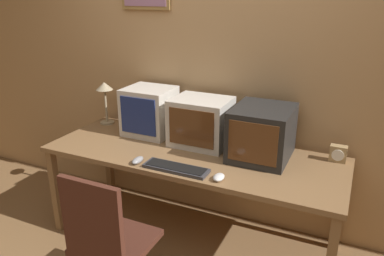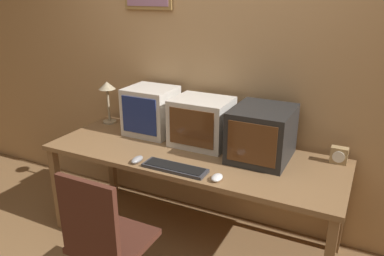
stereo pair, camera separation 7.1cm
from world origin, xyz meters
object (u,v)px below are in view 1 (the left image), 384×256
Objects in this scene: monitor_left at (149,111)px; office_chair at (110,253)px; monitor_center at (201,122)px; keyboard_main at (176,168)px; mouse_far_corner at (138,160)px; desk_lamp at (105,92)px; mouse_near_keyboard at (219,177)px; monitor_right at (262,133)px; desk_clock at (338,154)px.

office_chair is (0.33, -1.04, -0.54)m from monitor_left.
monitor_center reaches higher than keyboard_main.
mouse_far_corner is (-0.26, -0.50, -0.16)m from monitor_center.
monitor_left is at bearing -6.22° from desk_lamp.
desk_lamp is at bearing 155.87° from mouse_near_keyboard.
monitor_left is 0.74m from keyboard_main.
mouse_near_keyboard is 0.11× the size of office_chair.
desk_lamp is (-0.70, 0.58, 0.27)m from mouse_far_corner.
monitor_center is at bearing -3.75° from monitor_left.
monitor_left is 3.78× the size of mouse_near_keyboard.
monitor_right is 1.25× the size of desk_lamp.
mouse_near_keyboard is at bearing -24.13° from desk_lamp.
monitor_right is 0.50× the size of office_chair.
mouse_far_corner is 0.31× the size of desk_lamp.
desk_lamp reaches higher than office_chair.
keyboard_main is at bearing -86.16° from monitor_center.
mouse_far_corner is 1.01× the size of desk_clock.
desk_clock is at bearing 31.66° from keyboard_main.
monitor_center reaches higher than mouse_far_corner.
mouse_near_keyboard is at bearing -107.53° from monitor_right.
monitor_center is 3.69× the size of mouse_far_corner.
monitor_right is at bearing -4.94° from monitor_center.
desk_lamp reaches higher than mouse_far_corner.
desk_clock is at bearing 3.00° from monitor_left.
desk_clock is at bearing 25.99° from mouse_far_corner.
monitor_center is 1.14× the size of desk_lamp.
monitor_left reaches higher than mouse_near_keyboard.
desk_clock is (0.99, 0.11, -0.12)m from monitor_center.
monitor_right reaches higher than mouse_near_keyboard.
desk_lamp is 1.51m from office_chair.
mouse_far_corner is at bearing -117.14° from monitor_center.
mouse_far_corner is 1.39m from desk_clock.
monitor_left is 0.99m from mouse_near_keyboard.
monitor_center is 1.01m from desk_clock.
mouse_far_corner reaches higher than mouse_near_keyboard.
mouse_far_corner is 0.12× the size of office_chair.
desk_clock is 0.12× the size of office_chair.
desk_clock is (0.51, 0.15, -0.13)m from monitor_right.
office_chair reaches higher than mouse_far_corner.
monitor_center reaches higher than mouse_near_keyboard.
monitor_right is 4.06× the size of desk_clock.
monitor_right reaches higher than desk_clock.
mouse_far_corner is (-0.29, -0.02, 0.01)m from keyboard_main.
monitor_right is (0.49, -0.04, 0.00)m from monitor_center.
monitor_right is at bearing 72.47° from mouse_near_keyboard.
keyboard_main is 0.29m from mouse_far_corner.
mouse_near_keyboard is (0.34, -0.50, -0.16)m from monitor_center.
desk_lamp reaches higher than mouse_near_keyboard.
desk_clock is (1.47, 0.08, -0.14)m from monitor_left.
desk_clock reaches higher than mouse_near_keyboard.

